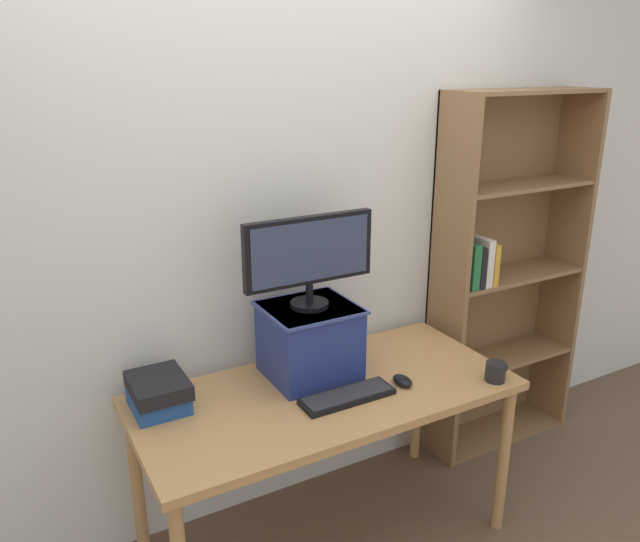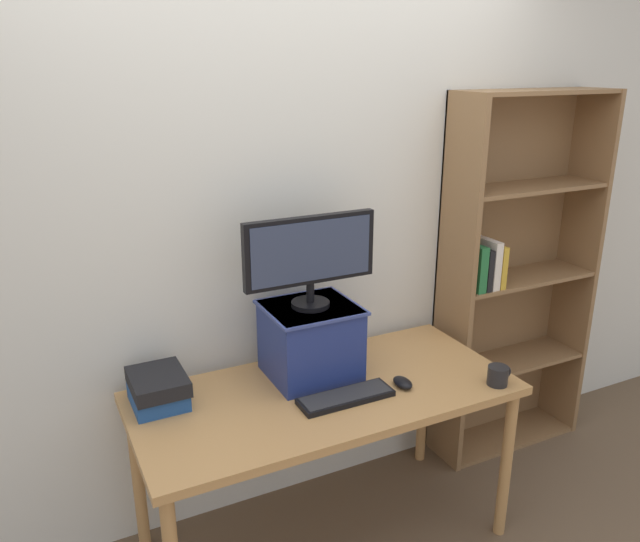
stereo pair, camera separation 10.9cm
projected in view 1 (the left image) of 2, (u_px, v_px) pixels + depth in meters
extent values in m
plane|color=brown|center=(325.00, 539.00, 2.77)|extent=(12.00, 12.00, 0.00)
cube|color=silver|center=(276.00, 234.00, 2.72)|extent=(7.00, 0.08, 2.60)
cube|color=#B7844C|center=(326.00, 394.00, 2.54)|extent=(1.55, 0.71, 0.04)
cylinder|color=#B7844C|center=(503.00, 459.00, 2.74)|extent=(0.05, 0.05, 0.71)
cylinder|color=#B7844C|center=(137.00, 484.00, 2.58)|extent=(0.05, 0.05, 0.71)
cylinder|color=#B7844C|center=(417.00, 397.00, 3.24)|extent=(0.05, 0.05, 0.71)
cube|color=olive|center=(447.00, 290.00, 3.07)|extent=(0.03, 0.28, 1.89)
cube|color=olive|center=(563.00, 265.00, 3.45)|extent=(0.03, 0.28, 1.89)
cube|color=olive|center=(490.00, 269.00, 3.37)|extent=(0.85, 0.01, 1.89)
cube|color=olive|center=(493.00, 431.00, 3.56)|extent=(0.80, 0.27, 0.02)
cube|color=olive|center=(500.00, 356.00, 3.41)|extent=(0.80, 0.27, 0.02)
cube|color=olive|center=(509.00, 275.00, 3.26)|extent=(0.80, 0.27, 0.02)
cube|color=olive|center=(518.00, 185.00, 3.11)|extent=(0.80, 0.27, 0.02)
cube|color=olive|center=(528.00, 91.00, 2.96)|extent=(0.80, 0.27, 0.02)
cube|color=#236B38|center=(464.00, 264.00, 3.04)|extent=(0.05, 0.20, 0.23)
cube|color=black|center=(470.00, 264.00, 3.06)|extent=(0.03, 0.20, 0.21)
cube|color=silver|center=(477.00, 260.00, 3.08)|extent=(0.04, 0.20, 0.24)
cube|color=gold|center=(483.00, 261.00, 3.10)|extent=(0.03, 0.20, 0.21)
cube|color=navy|center=(310.00, 341.00, 2.61)|extent=(0.35, 0.32, 0.31)
cube|color=#334284|center=(309.00, 308.00, 2.56)|extent=(0.38, 0.34, 0.01)
cylinder|color=black|center=(309.00, 304.00, 2.55)|extent=(0.16, 0.16, 0.02)
cylinder|color=black|center=(309.00, 292.00, 2.54)|extent=(0.03, 0.03, 0.08)
cube|color=black|center=(309.00, 250.00, 2.48)|extent=(0.56, 0.04, 0.28)
cube|color=#2D3851|center=(312.00, 251.00, 2.46)|extent=(0.52, 0.00, 0.24)
cube|color=black|center=(347.00, 397.00, 2.46)|extent=(0.39, 0.13, 0.02)
cube|color=#28282B|center=(347.00, 394.00, 2.45)|extent=(0.36, 0.11, 0.00)
ellipsoid|color=black|center=(402.00, 381.00, 2.56)|extent=(0.06, 0.10, 0.04)
cube|color=navy|center=(159.00, 400.00, 2.39)|extent=(0.20, 0.23, 0.07)
cube|color=black|center=(158.00, 385.00, 2.37)|extent=(0.21, 0.25, 0.06)
cylinder|color=black|center=(495.00, 372.00, 2.59)|extent=(0.08, 0.08, 0.08)
torus|color=black|center=(503.00, 368.00, 2.61)|extent=(0.05, 0.01, 0.05)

